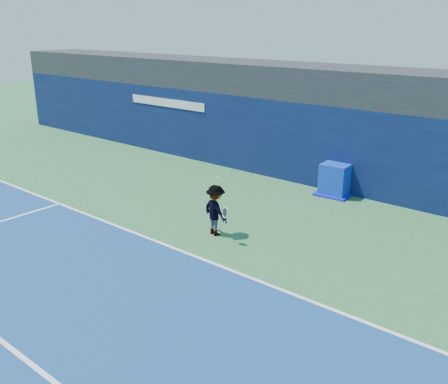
{
  "coord_description": "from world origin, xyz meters",
  "views": [
    {
      "loc": [
        9.17,
        -5.47,
        5.73
      ],
      "look_at": [
        0.3,
        5.2,
        1.0
      ],
      "focal_mm": 40.0,
      "sensor_mm": 36.0,
      "label": 1
    }
  ],
  "objects": [
    {
      "name": "back_wall_assembly",
      "position": [
        -0.0,
        10.5,
        1.5
      ],
      "size": [
        36.0,
        1.03,
        3.0
      ],
      "color": "#0B163E",
      "rests_on": "ground"
    },
    {
      "name": "equipment_cart",
      "position": [
        1.57,
        9.76,
        0.51
      ],
      "size": [
        1.24,
        1.24,
        1.12
      ],
      "color": "#0C2DB2",
      "rests_on": "ground"
    },
    {
      "name": "ground",
      "position": [
        0.0,
        0.0,
        0.0
      ],
      "size": [
        80.0,
        80.0,
        0.0
      ],
      "primitive_type": "plane",
      "color": "#2E6737",
      "rests_on": "ground"
    },
    {
      "name": "tennis_ball",
      "position": [
        -0.62,
        5.97,
        1.09
      ],
      "size": [
        0.07,
        0.07,
        0.07
      ],
      "color": "#F2F71B",
      "rests_on": "ground"
    },
    {
      "name": "baseline",
      "position": [
        0.0,
        3.0,
        0.01
      ],
      "size": [
        24.0,
        0.1,
        0.01
      ],
      "primitive_type": "cube",
      "color": "white",
      "rests_on": "ground"
    },
    {
      "name": "stadium_band",
      "position": [
        0.0,
        11.5,
        3.6
      ],
      "size": [
        36.0,
        3.0,
        1.2
      ],
      "primitive_type": "cube",
      "color": "#222227",
      "rests_on": "back_wall_assembly"
    },
    {
      "name": "tennis_player",
      "position": [
        0.62,
        4.44,
        0.73
      ],
      "size": [
        1.25,
        0.75,
        1.46
      ],
      "color": "white",
      "rests_on": "ground"
    }
  ]
}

